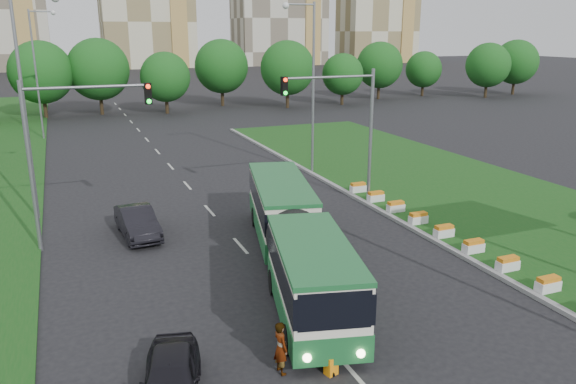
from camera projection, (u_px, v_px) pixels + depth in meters
name	position (u px, v px, depth m)	size (l,w,h in m)	color
ground	(354.00, 285.00, 23.06)	(360.00, 360.00, 0.00)	black
grass_median	(477.00, 198.00, 34.87)	(14.00, 60.00, 0.15)	#144815
median_kerb	(380.00, 211.00, 32.35)	(0.30, 60.00, 0.18)	gray
lane_markings	(181.00, 179.00, 39.78)	(0.20, 100.00, 0.01)	#ADAFA8
flower_planters	(458.00, 238.00, 27.05)	(1.10, 20.30, 0.60)	white
traffic_mast_median	(347.00, 116.00, 32.21)	(5.76, 0.32, 8.00)	gray
traffic_mast_left	(65.00, 137.00, 25.84)	(5.76, 0.32, 8.00)	gray
street_lamps	(215.00, 112.00, 29.22)	(36.00, 60.00, 12.00)	gray
tree_line	(222.00, 75.00, 74.41)	(120.00, 8.00, 9.00)	#165115
midrise_east	(378.00, 0.00, 183.67)	(24.00, 14.00, 40.00)	beige
articulated_bus	(289.00, 236.00, 24.09)	(2.49, 15.97, 2.63)	white
car_left_near	(171.00, 378.00, 15.77)	(1.62, 4.04, 1.38)	black
car_left_far	(137.00, 222.00, 28.42)	(1.58, 4.54, 1.50)	black
pedestrian	(281.00, 348.00, 16.95)	(0.62, 0.41, 1.70)	gray
shopping_trolley	(331.00, 365.00, 17.02)	(0.35, 0.37, 0.60)	orange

